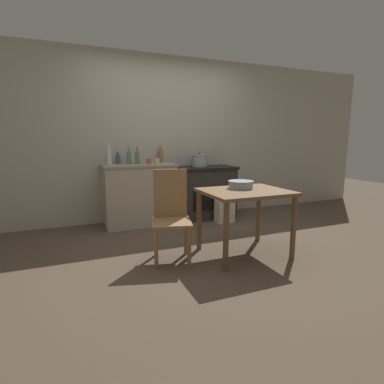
{
  "coord_description": "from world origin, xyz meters",
  "views": [
    {
      "loc": [
        -1.46,
        -3.09,
        1.27
      ],
      "look_at": [
        0.0,
        0.46,
        0.59
      ],
      "focal_mm": 28.0,
      "sensor_mm": 36.0,
      "label": 1
    }
  ],
  "objects_px": {
    "cup_center_right": "(149,161)",
    "cup_mid_right": "(157,161)",
    "flour_sack": "(225,211)",
    "bottle_far_left": "(129,157)",
    "work_table": "(245,201)",
    "stock_pot": "(200,160)",
    "bottle_center_left": "(137,157)",
    "chair": "(171,213)",
    "bottle_center": "(109,156)",
    "bottle_left": "(160,156)",
    "mixing_bowl_large": "(241,184)",
    "stove": "(205,192)",
    "bottle_mid_left": "(118,159)"
  },
  "relations": [
    {
      "from": "bottle_far_left",
      "to": "bottle_center_left",
      "type": "relative_size",
      "value": 0.98
    },
    {
      "from": "bottle_mid_left",
      "to": "cup_center_right",
      "type": "xyz_separation_m",
      "value": [
        0.4,
        -0.24,
        -0.03
      ]
    },
    {
      "from": "chair",
      "to": "bottle_mid_left",
      "type": "relative_size",
      "value": 5.24
    },
    {
      "from": "flour_sack",
      "to": "bottle_center_left",
      "type": "bearing_deg",
      "value": 160.49
    },
    {
      "from": "stock_pot",
      "to": "mixing_bowl_large",
      "type": "relative_size",
      "value": 0.88
    },
    {
      "from": "work_table",
      "to": "bottle_center_left",
      "type": "relative_size",
      "value": 3.6
    },
    {
      "from": "cup_mid_right",
      "to": "stock_pot",
      "type": "bearing_deg",
      "value": 8.04
    },
    {
      "from": "flour_sack",
      "to": "bottle_far_left",
      "type": "bearing_deg",
      "value": 160.52
    },
    {
      "from": "flour_sack",
      "to": "cup_mid_right",
      "type": "distance_m",
      "value": 1.29
    },
    {
      "from": "bottle_center",
      "to": "cup_center_right",
      "type": "bearing_deg",
      "value": -16.8
    },
    {
      "from": "mixing_bowl_large",
      "to": "bottle_left",
      "type": "xyz_separation_m",
      "value": [
        -0.43,
        1.71,
        0.24
      ]
    },
    {
      "from": "bottle_mid_left",
      "to": "cup_center_right",
      "type": "relative_size",
      "value": 2.26
    },
    {
      "from": "chair",
      "to": "bottle_left",
      "type": "relative_size",
      "value": 3.51
    },
    {
      "from": "stock_pot",
      "to": "bottle_center_left",
      "type": "relative_size",
      "value": 1.0
    },
    {
      "from": "stove",
      "to": "flour_sack",
      "type": "xyz_separation_m",
      "value": [
        0.15,
        -0.4,
        -0.25
      ]
    },
    {
      "from": "stock_pot",
      "to": "stove",
      "type": "bearing_deg",
      "value": -41.64
    },
    {
      "from": "cup_center_right",
      "to": "cup_mid_right",
      "type": "relative_size",
      "value": 0.99
    },
    {
      "from": "bottle_far_left",
      "to": "bottle_left",
      "type": "height_order",
      "value": "bottle_left"
    },
    {
      "from": "work_table",
      "to": "stock_pot",
      "type": "distance_m",
      "value": 1.74
    },
    {
      "from": "bottle_center",
      "to": "mixing_bowl_large",
      "type": "bearing_deg",
      "value": -52.6
    },
    {
      "from": "stock_pot",
      "to": "bottle_mid_left",
      "type": "xyz_separation_m",
      "value": [
        -1.28,
        0.12,
        0.05
      ]
    },
    {
      "from": "bottle_center_left",
      "to": "cup_mid_right",
      "type": "relative_size",
      "value": 3.11
    },
    {
      "from": "mixing_bowl_large",
      "to": "bottle_mid_left",
      "type": "relative_size",
      "value": 1.58
    },
    {
      "from": "work_table",
      "to": "flour_sack",
      "type": "relative_size",
      "value": 2.62
    },
    {
      "from": "flour_sack",
      "to": "bottle_far_left",
      "type": "height_order",
      "value": "bottle_far_left"
    },
    {
      "from": "work_table",
      "to": "mixing_bowl_large",
      "type": "bearing_deg",
      "value": 80.25
    },
    {
      "from": "mixing_bowl_large",
      "to": "bottle_center_left",
      "type": "xyz_separation_m",
      "value": [
        -0.83,
        1.54,
        0.23
      ]
    },
    {
      "from": "flour_sack",
      "to": "stock_pot",
      "type": "relative_size",
      "value": 1.38
    },
    {
      "from": "bottle_center",
      "to": "bottle_left",
      "type": "bearing_deg",
      "value": 6.82
    },
    {
      "from": "chair",
      "to": "stock_pot",
      "type": "relative_size",
      "value": 3.79
    },
    {
      "from": "bottle_left",
      "to": "flour_sack",
      "type": "bearing_deg",
      "value": -35.94
    },
    {
      "from": "chair",
      "to": "bottle_center",
      "type": "bearing_deg",
      "value": 120.33
    },
    {
      "from": "bottle_center_left",
      "to": "bottle_center",
      "type": "distance_m",
      "value": 0.41
    },
    {
      "from": "work_table",
      "to": "bottle_far_left",
      "type": "bearing_deg",
      "value": 118.43
    },
    {
      "from": "stock_pot",
      "to": "work_table",
      "type": "bearing_deg",
      "value": -97.0
    },
    {
      "from": "flour_sack",
      "to": "bottle_center",
      "type": "relative_size",
      "value": 1.16
    },
    {
      "from": "flour_sack",
      "to": "cup_center_right",
      "type": "relative_size",
      "value": 4.3
    },
    {
      "from": "cup_center_right",
      "to": "stove",
      "type": "bearing_deg",
      "value": 3.72
    },
    {
      "from": "stove",
      "to": "cup_center_right",
      "type": "height_order",
      "value": "cup_center_right"
    },
    {
      "from": "mixing_bowl_large",
      "to": "bottle_far_left",
      "type": "distance_m",
      "value": 1.86
    },
    {
      "from": "stock_pot",
      "to": "cup_mid_right",
      "type": "distance_m",
      "value": 0.75
    },
    {
      "from": "bottle_far_left",
      "to": "stock_pot",
      "type": "bearing_deg",
      "value": -0.6
    },
    {
      "from": "cup_center_right",
      "to": "cup_mid_right",
      "type": "bearing_deg",
      "value": 8.57
    },
    {
      "from": "bottle_mid_left",
      "to": "bottle_center_left",
      "type": "distance_m",
      "value": 0.3
    },
    {
      "from": "bottle_left",
      "to": "cup_mid_right",
      "type": "height_order",
      "value": "bottle_left"
    },
    {
      "from": "stock_pot",
      "to": "bottle_center",
      "type": "height_order",
      "value": "bottle_center"
    },
    {
      "from": "work_table",
      "to": "cup_mid_right",
      "type": "bearing_deg",
      "value": 108.57
    },
    {
      "from": "bottle_left",
      "to": "bottle_center",
      "type": "bearing_deg",
      "value": -173.18
    },
    {
      "from": "stove",
      "to": "bottle_far_left",
      "type": "xyz_separation_m",
      "value": [
        -1.21,
        0.07,
        0.58
      ]
    },
    {
      "from": "bottle_center_left",
      "to": "cup_center_right",
      "type": "height_order",
      "value": "bottle_center_left"
    }
  ]
}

